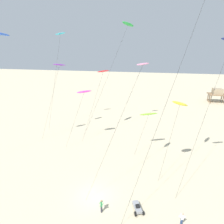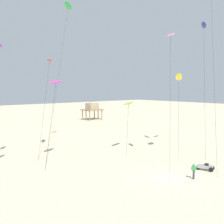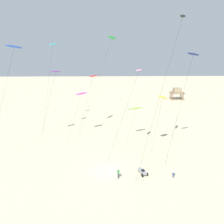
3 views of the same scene
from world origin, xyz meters
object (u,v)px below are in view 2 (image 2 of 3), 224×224
(kite_navy, at_px, (204,27))
(kite_pink, at_px, (170,37))
(stilt_house, at_px, (92,108))
(kite_flyer_middle, at_px, (194,171))
(kite_yellow, at_px, (179,77))
(kite_magenta, at_px, (56,82))
(kite_green, at_px, (68,7))
(kite_lime, at_px, (129,103))
(kite_red, at_px, (50,61))
(beach_buggy, at_px, (206,167))

(kite_navy, xyz_separation_m, kite_pink, (-9.26, -1.28, -2.54))
(stilt_house, bearing_deg, kite_flyer_middle, -117.04)
(kite_yellow, height_order, kite_flyer_middle, kite_yellow)
(kite_magenta, bearing_deg, kite_navy, -22.54)
(kite_navy, distance_m, kite_pink, 9.69)
(kite_green, bearing_deg, kite_lime, -58.68)
(kite_yellow, height_order, kite_navy, kite_navy)
(kite_lime, relative_size, kite_yellow, 0.65)
(kite_flyer_middle, bearing_deg, kite_lime, 72.66)
(kite_yellow, bearing_deg, kite_lime, 122.49)
(kite_navy, bearing_deg, kite_red, 142.30)
(kite_green, height_order, kite_pink, kite_green)
(kite_red, xyz_separation_m, beach_buggy, (8.92, -19.94, -12.93))
(kite_lime, height_order, beach_buggy, kite_lime)
(kite_flyer_middle, relative_size, beach_buggy, 0.79)
(kite_yellow, xyz_separation_m, kite_flyer_middle, (-8.45, -8.47, -10.14))
(kite_magenta, relative_size, kite_navy, 0.56)
(kite_green, relative_size, kite_magenta, 2.15)
(kite_magenta, bearing_deg, kite_lime, -5.15)
(kite_flyer_middle, distance_m, beach_buggy, 4.17)
(kite_pink, bearing_deg, stilt_house, 63.30)
(kite_navy, height_order, stilt_house, kite_navy)
(kite_magenta, xyz_separation_m, kite_red, (2.29, 5.36, 3.07))
(kite_green, relative_size, stilt_house, 4.16)
(kite_magenta, height_order, kite_pink, kite_pink)
(kite_green, xyz_separation_m, kite_yellow, (8.95, -14.42, -10.91))
(kite_pink, bearing_deg, kite_flyer_middle, -119.57)
(kite_red, distance_m, kite_flyer_middle, 24.92)
(kite_green, distance_m, stilt_house, 44.36)
(kite_yellow, relative_size, beach_buggy, 5.55)
(kite_navy, distance_m, beach_buggy, 20.94)
(kite_flyer_middle, relative_size, stilt_house, 0.30)
(kite_pink, distance_m, stilt_house, 53.46)
(kite_yellow, relative_size, stilt_house, 2.14)
(kite_navy, bearing_deg, stilt_house, 72.66)
(kite_yellow, bearing_deg, kite_navy, -14.34)
(stilt_house, bearing_deg, kite_lime, -120.40)
(stilt_house, bearing_deg, kite_navy, -107.34)
(kite_green, xyz_separation_m, kite_navy, (13.21, -15.51, -3.55))
(kite_navy, height_order, kite_pink, kite_navy)
(kite_magenta, bearing_deg, kite_flyer_middle, -65.26)
(kite_navy, bearing_deg, kite_lime, 138.54)
(kite_red, xyz_separation_m, kite_flyer_middle, (4.92, -21.01, -12.47))
(kite_green, height_order, beach_buggy, kite_green)
(beach_buggy, bearing_deg, kite_green, 101.64)
(kite_navy, relative_size, kite_flyer_middle, 11.42)
(kite_magenta, relative_size, beach_buggy, 5.03)
(kite_green, xyz_separation_m, kite_flyer_middle, (0.49, -22.88, -21.05))
(kite_magenta, bearing_deg, kite_pink, -41.84)
(stilt_house, height_order, beach_buggy, stilt_house)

